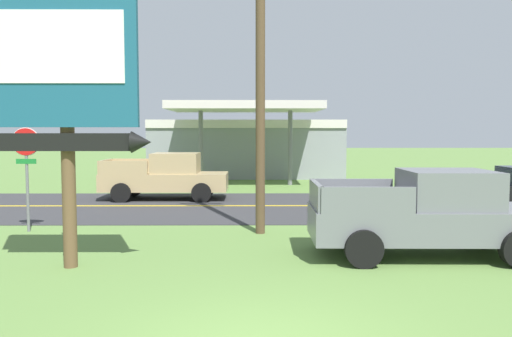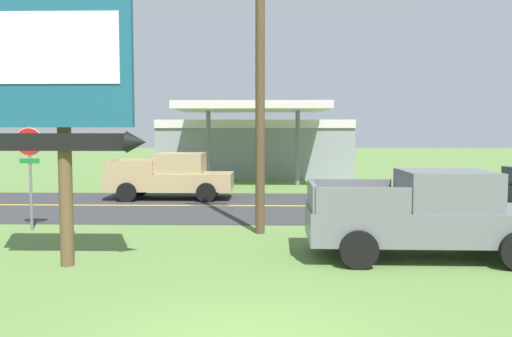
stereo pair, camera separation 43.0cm
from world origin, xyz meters
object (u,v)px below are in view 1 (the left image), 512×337
motel_sign (67,85)px  pickup_tan_on_road (167,177)px  utility_pole (260,51)px  pickup_grey_parked_on_lawn (430,214)px  gas_station (247,146)px  stop_sign (26,160)px

motel_sign → pickup_tan_on_road: (0.12, 10.87, -2.79)m
utility_pole → pickup_tan_on_road: utility_pole is taller
pickup_grey_parked_on_lawn → pickup_tan_on_road: 12.45m
utility_pole → gas_station: utility_pole is taller
utility_pole → motel_sign: bearing=-137.0°
stop_sign → pickup_tan_on_road: (2.76, 6.92, -1.06)m
pickup_grey_parked_on_lawn → gas_station: bearing=101.6°
utility_pole → gas_station: bearing=91.8°
gas_station → pickup_tan_on_road: 12.10m
stop_sign → pickup_tan_on_road: size_ratio=0.57×
gas_station → utility_pole: bearing=-88.2°
motel_sign → gas_station: 22.80m
pickup_grey_parked_on_lawn → utility_pole: bearing=144.8°
pickup_grey_parked_on_lawn → pickup_tan_on_road: (-7.61, 9.85, 0.00)m
gas_station → pickup_tan_on_road: size_ratio=2.31×
motel_sign → pickup_grey_parked_on_lawn: bearing=7.5°
motel_sign → pickup_grey_parked_on_lawn: 8.28m
pickup_tan_on_road → motel_sign: bearing=-90.6°
pickup_grey_parked_on_lawn → pickup_tan_on_road: bearing=127.7°
motel_sign → utility_pole: (3.95, 3.68, 1.28)m
stop_sign → utility_pole: utility_pole is taller
stop_sign → gas_station: bearing=72.1°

